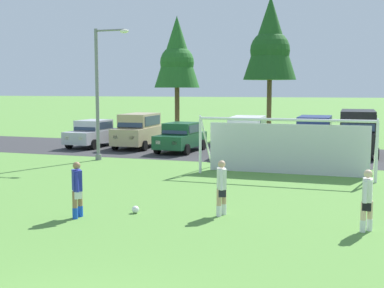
# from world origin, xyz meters

# --- Properties ---
(ground_plane) EXTENTS (400.00, 400.00, 0.00)m
(ground_plane) POSITION_xyz_m (0.00, 15.00, 0.00)
(ground_plane) COLOR #598C3D
(parking_lot_strip) EXTENTS (52.00, 8.40, 0.01)m
(parking_lot_strip) POSITION_xyz_m (0.00, 22.80, 0.00)
(parking_lot_strip) COLOR #333335
(parking_lot_strip) RESTS_ON ground
(soccer_ball) EXTENTS (0.22, 0.22, 0.22)m
(soccer_ball) POSITION_xyz_m (-2.22, 7.89, 0.11)
(soccer_ball) COLOR white
(soccer_ball) RESTS_ON ground
(soccer_goal) EXTENTS (7.44, 1.95, 2.57)m
(soccer_goal) POSITION_xyz_m (1.17, 16.13, 1.29)
(soccer_goal) COLOR white
(soccer_goal) RESTS_ON ground
(player_midfield_center) EXTENTS (0.32, 0.73, 1.64)m
(player_midfield_center) POSITION_xyz_m (4.34, 8.01, 0.82)
(player_midfield_center) COLOR beige
(player_midfield_center) RESTS_ON ground
(player_defender_far) EXTENTS (0.48, 0.66, 1.64)m
(player_defender_far) POSITION_xyz_m (-3.59, 6.88, 0.82)
(player_defender_far) COLOR #936B4C
(player_defender_far) RESTS_ON ground
(player_winger_left) EXTENTS (0.37, 0.74, 1.64)m
(player_winger_left) POSITION_xyz_m (0.31, 8.44, 0.82)
(player_winger_left) COLOR tan
(player_winger_left) RESTS_ON ground
(parked_car_slot_far_left) EXTENTS (2.21, 4.29, 1.72)m
(parked_car_slot_far_left) POSITION_xyz_m (-12.02, 22.79, 0.88)
(parked_car_slot_far_left) COLOR #B2B2BC
(parked_car_slot_far_left) RESTS_ON ground
(parked_car_slot_left) EXTENTS (2.24, 4.65, 2.16)m
(parked_car_slot_left) POSITION_xyz_m (-9.00, 23.25, 1.11)
(parked_car_slot_left) COLOR tan
(parked_car_slot_left) RESTS_ON ground
(parked_car_slot_center_left) EXTENTS (2.22, 4.29, 1.72)m
(parked_car_slot_center_left) POSITION_xyz_m (-5.79, 22.14, 0.88)
(parked_car_slot_center_left) COLOR #194C2D
(parked_car_slot_center_left) RESTS_ON ground
(parked_car_slot_center) EXTENTS (2.33, 4.70, 2.16)m
(parked_car_slot_center) POSITION_xyz_m (-1.80, 22.02, 1.11)
(parked_car_slot_center) COLOR silver
(parked_car_slot_center) RESTS_ON ground
(parked_car_slot_center_right) EXTENTS (2.15, 4.61, 2.16)m
(parked_car_slot_center_right) POSITION_xyz_m (1.80, 23.54, 1.11)
(parked_car_slot_center_right) COLOR navy
(parked_car_slot_center_right) RESTS_ON ground
(parked_car_slot_right) EXTENTS (2.21, 4.81, 2.52)m
(parked_car_slot_right) POSITION_xyz_m (4.13, 23.80, 1.34)
(parked_car_slot_right) COLOR black
(parked_car_slot_right) RESTS_ON ground
(tree_left_edge) EXTENTS (3.43, 3.43, 9.15)m
(tree_left_edge) POSITION_xyz_m (-8.91, 30.15, 6.28)
(tree_left_edge) COLOR brown
(tree_left_edge) RESTS_ON ground
(tree_mid_left) EXTENTS (3.96, 3.96, 10.57)m
(tree_mid_left) POSITION_xyz_m (-2.24, 32.14, 7.26)
(tree_mid_left) COLOR brown
(tree_mid_left) RESTS_ON ground
(street_lamp) EXTENTS (2.00, 0.32, 6.78)m
(street_lamp) POSITION_xyz_m (-8.60, 17.61, 3.52)
(street_lamp) COLOR slate
(street_lamp) RESTS_ON ground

